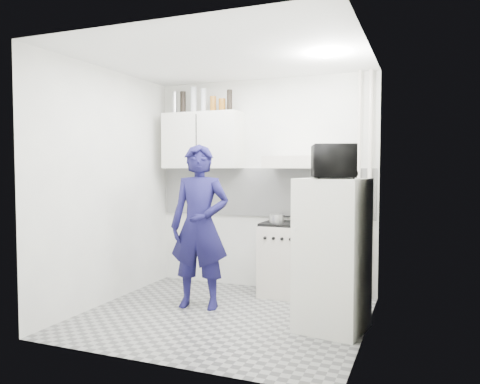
% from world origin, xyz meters
% --- Properties ---
extents(floor, '(2.80, 2.80, 0.00)m').
position_xyz_m(floor, '(0.00, 0.00, 0.00)').
color(floor, gray).
rests_on(floor, ground).
extents(ceiling, '(2.80, 2.80, 0.00)m').
position_xyz_m(ceiling, '(0.00, 0.00, 2.60)').
color(ceiling, white).
rests_on(ceiling, wall_back).
extents(wall_back, '(2.80, 0.00, 2.80)m').
position_xyz_m(wall_back, '(0.00, 1.25, 1.30)').
color(wall_back, white).
rests_on(wall_back, floor).
extents(wall_left, '(0.00, 2.60, 2.60)m').
position_xyz_m(wall_left, '(-1.40, 0.00, 1.30)').
color(wall_left, white).
rests_on(wall_left, floor).
extents(wall_right, '(0.00, 2.60, 2.60)m').
position_xyz_m(wall_right, '(1.40, 0.00, 1.30)').
color(wall_right, white).
rests_on(wall_right, floor).
extents(person, '(0.70, 0.52, 1.76)m').
position_xyz_m(person, '(-0.36, 0.20, 0.88)').
color(person, '#141241').
rests_on(person, floor).
extents(stove, '(0.52, 0.52, 0.83)m').
position_xyz_m(stove, '(0.35, 1.00, 0.42)').
color(stove, beige).
rests_on(stove, floor).
extents(fridge, '(0.67, 0.67, 1.41)m').
position_xyz_m(fridge, '(1.10, 0.03, 0.70)').
color(fridge, white).
rests_on(fridge, floor).
extents(stove_top, '(0.50, 0.50, 0.03)m').
position_xyz_m(stove_top, '(0.35, 1.00, 0.85)').
color(stove_top, black).
rests_on(stove_top, stove).
extents(saucepan, '(0.17, 0.17, 0.10)m').
position_xyz_m(saucepan, '(0.27, 0.97, 0.91)').
color(saucepan, silver).
rests_on(saucepan, stove_top).
extents(microwave, '(0.64, 0.52, 0.31)m').
position_xyz_m(microwave, '(1.10, 0.03, 1.56)').
color(microwave, black).
rests_on(microwave, fridge).
extents(bottle_a, '(0.07, 0.07, 0.29)m').
position_xyz_m(bottle_a, '(-1.15, 1.07, 2.34)').
color(bottle_a, silver).
rests_on(bottle_a, upper_cabinet).
extents(bottle_b, '(0.07, 0.07, 0.28)m').
position_xyz_m(bottle_b, '(-1.03, 1.07, 2.34)').
color(bottle_b, black).
rests_on(bottle_b, upper_cabinet).
extents(bottle_c, '(0.08, 0.08, 0.33)m').
position_xyz_m(bottle_c, '(-0.88, 1.07, 2.36)').
color(bottle_c, '#B2B7BC').
rests_on(bottle_c, upper_cabinet).
extents(bottle_d, '(0.07, 0.07, 0.30)m').
position_xyz_m(bottle_d, '(-0.73, 1.07, 2.35)').
color(bottle_d, '#B2B7BC').
rests_on(bottle_d, upper_cabinet).
extents(canister_a, '(0.08, 0.08, 0.20)m').
position_xyz_m(canister_a, '(-0.60, 1.07, 2.30)').
color(canister_a, brown).
rests_on(canister_a, upper_cabinet).
extents(canister_b, '(0.09, 0.09, 0.16)m').
position_xyz_m(canister_b, '(-0.48, 1.07, 2.28)').
color(canister_b, brown).
rests_on(canister_b, upper_cabinet).
extents(bottle_e, '(0.07, 0.07, 0.26)m').
position_xyz_m(bottle_e, '(-0.38, 1.07, 2.33)').
color(bottle_e, black).
rests_on(bottle_e, upper_cabinet).
extents(upper_cabinet, '(1.00, 0.35, 0.70)m').
position_xyz_m(upper_cabinet, '(-0.75, 1.07, 1.85)').
color(upper_cabinet, white).
rests_on(upper_cabinet, wall_back).
extents(range_hood, '(0.60, 0.50, 0.14)m').
position_xyz_m(range_hood, '(0.45, 1.00, 1.57)').
color(range_hood, beige).
rests_on(range_hood, wall_back).
extents(backsplash, '(2.74, 0.03, 0.60)m').
position_xyz_m(backsplash, '(0.00, 1.24, 1.20)').
color(backsplash, white).
rests_on(backsplash, wall_back).
extents(pipe_a, '(0.05, 0.05, 2.60)m').
position_xyz_m(pipe_a, '(1.30, 1.17, 1.30)').
color(pipe_a, beige).
rests_on(pipe_a, floor).
extents(pipe_b, '(0.04, 0.04, 2.60)m').
position_xyz_m(pipe_b, '(1.18, 1.17, 1.30)').
color(pipe_b, beige).
rests_on(pipe_b, floor).
extents(ceiling_spot_fixture, '(0.10, 0.10, 0.02)m').
position_xyz_m(ceiling_spot_fixture, '(1.00, 0.20, 2.57)').
color(ceiling_spot_fixture, white).
rests_on(ceiling_spot_fixture, ceiling).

